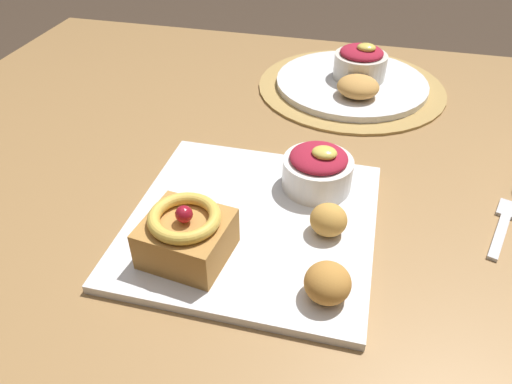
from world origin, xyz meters
name	(u,v)px	position (x,y,z in m)	size (l,w,h in m)	color
dining_table	(290,216)	(0.00, 0.00, 0.64)	(1.37, 1.07, 0.73)	olive
woven_placemat	(351,87)	(0.06, 0.30, 0.73)	(0.35, 0.35, 0.01)	#AD894C
front_plate	(252,222)	(-0.03, -0.13, 0.74)	(0.31, 0.31, 0.01)	white
cake_slice	(186,234)	(-0.09, -0.21, 0.77)	(0.10, 0.10, 0.07)	#B77F3D
berry_ramekin	(318,169)	(0.04, -0.04, 0.77)	(0.09, 0.09, 0.07)	white
fritter_front	(328,283)	(0.08, -0.23, 0.76)	(0.05, 0.05, 0.04)	#BC7F38
fritter_middle	(329,220)	(0.07, -0.13, 0.76)	(0.05, 0.04, 0.04)	gold
back_plate	(351,83)	(0.06, 0.30, 0.74)	(0.29, 0.29, 0.01)	white
back_ramekin	(360,63)	(0.07, 0.31, 0.78)	(0.10, 0.10, 0.07)	silver
back_pastry	(358,87)	(0.07, 0.24, 0.76)	(0.07, 0.07, 0.04)	#C68E47
fork	(503,224)	(0.28, -0.05, 0.73)	(0.06, 0.12, 0.00)	silver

